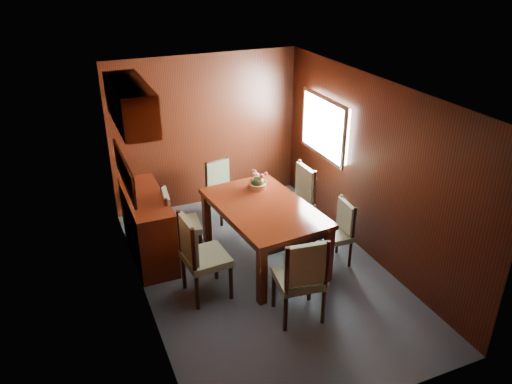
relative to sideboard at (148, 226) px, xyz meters
name	(u,v)px	position (x,y,z in m)	size (l,w,h in m)	color
ground	(264,273)	(1.25, -1.00, -0.45)	(4.50, 4.50, 0.00)	#37424B
room_shell	(246,148)	(1.15, -0.67, 1.18)	(3.06, 4.52, 2.41)	black
sideboard	(148,226)	(0.00, 0.00, 0.00)	(0.48, 1.40, 0.90)	#361106
dining_table	(264,213)	(1.38, -0.70, 0.25)	(1.25, 1.83, 0.81)	#361106
chair_left_near	(199,253)	(0.37, -1.12, 0.15)	(0.53, 0.55, 1.09)	black
chair_left_far	(176,220)	(0.34, -0.19, 0.11)	(0.50, 0.52, 1.00)	black
chair_right_near	(338,229)	(2.25, -1.12, 0.04)	(0.43, 0.44, 0.88)	black
chair_right_far	(298,197)	(2.12, -0.23, 0.13)	(0.49, 0.51, 1.04)	black
chair_head	(302,275)	(1.27, -1.97, 0.15)	(0.57, 0.55, 1.08)	black
chair_foot	(222,187)	(1.27, 0.65, 0.06)	(0.53, 0.51, 0.91)	black
flower_centerpiece	(258,180)	(1.51, -0.19, 0.48)	(0.25, 0.25, 0.25)	#AB5F34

